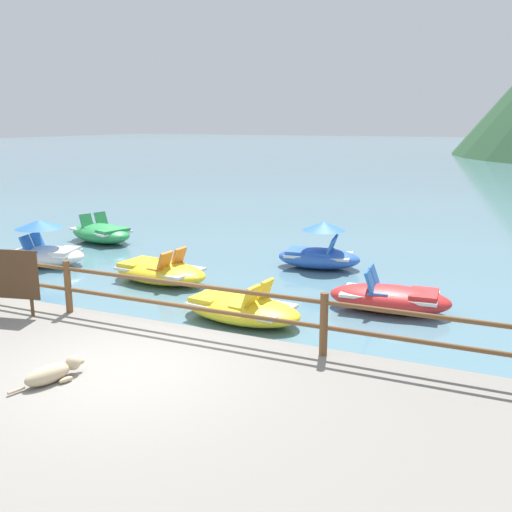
% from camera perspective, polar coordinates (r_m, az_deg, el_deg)
% --- Properties ---
extents(ground_plane, '(200.00, 200.00, 0.00)m').
position_cam_1_polar(ground_plane, '(46.47, 18.33, 7.96)').
color(ground_plane, slate).
extents(promenade_dock, '(28.00, 8.00, 0.40)m').
position_cam_1_polar(promenade_dock, '(7.05, -23.90, -18.29)').
color(promenade_dock, gray).
rests_on(promenade_dock, ground).
extents(dock_railing, '(23.92, 0.12, 0.95)m').
position_cam_1_polar(dock_railing, '(9.38, -7.28, -4.08)').
color(dock_railing, brown).
rests_on(dock_railing, promenade_dock).
extents(sign_board, '(1.16, 0.30, 1.19)m').
position_cam_1_polar(sign_board, '(10.95, -23.40, -1.74)').
color(sign_board, beige).
rests_on(sign_board, promenade_dock).
extents(dog_resting, '(0.48, 1.04, 0.26)m').
position_cam_1_polar(dog_resting, '(8.18, -19.54, -10.86)').
color(dog_resting, tan).
rests_on(dog_resting, promenade_dock).
extents(pedal_boat_1, '(2.39, 1.78, 1.22)m').
position_cam_1_polar(pedal_boat_1, '(16.25, -20.26, 0.56)').
color(pedal_boat_1, white).
rests_on(pedal_boat_1, ground).
extents(pedal_boat_2, '(2.61, 1.58, 0.82)m').
position_cam_1_polar(pedal_boat_2, '(11.09, -1.52, -5.19)').
color(pedal_boat_2, yellow).
rests_on(pedal_boat_2, ground).
extents(pedal_boat_3, '(2.60, 1.58, 0.84)m').
position_cam_1_polar(pedal_boat_3, '(13.88, -9.54, -1.51)').
color(pedal_boat_3, yellow).
rests_on(pedal_boat_3, ground).
extents(pedal_boat_4, '(2.29, 1.46, 1.23)m').
position_cam_1_polar(pedal_boat_4, '(15.07, 6.30, 0.34)').
color(pedal_boat_4, blue).
rests_on(pedal_boat_4, ground).
extents(pedal_boat_5, '(2.74, 2.02, 0.89)m').
position_cam_1_polar(pedal_boat_5, '(18.89, -15.11, 2.25)').
color(pedal_boat_5, green).
rests_on(pedal_boat_5, ground).
extents(pedal_boat_6, '(2.49, 1.28, 0.86)m').
position_cam_1_polar(pedal_boat_6, '(11.91, 13.15, -4.06)').
color(pedal_boat_6, red).
rests_on(pedal_boat_6, ground).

